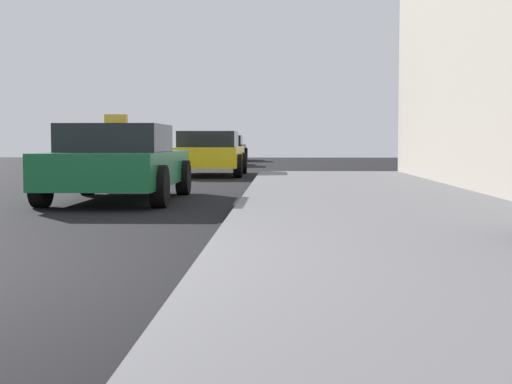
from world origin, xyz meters
The scene contains 5 objects.
sidewalk centered at (4.00, 0.00, 0.07)m, with size 4.00×32.00×0.15m, color slate.
car_green centered at (-0.11, 7.28, 0.65)m, with size 2.01×4.25×1.43m.
car_yellow centered at (0.51, 16.50, 0.65)m, with size 2.04×4.25×1.27m.
car_white centered at (-0.41, 26.11, 0.65)m, with size 1.97×4.37×1.27m.
car_black centered at (-0.19, 33.08, 0.65)m, with size 1.96×4.33×1.27m.
Camera 1 is at (2.61, -5.19, 1.00)m, focal length 52.95 mm.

